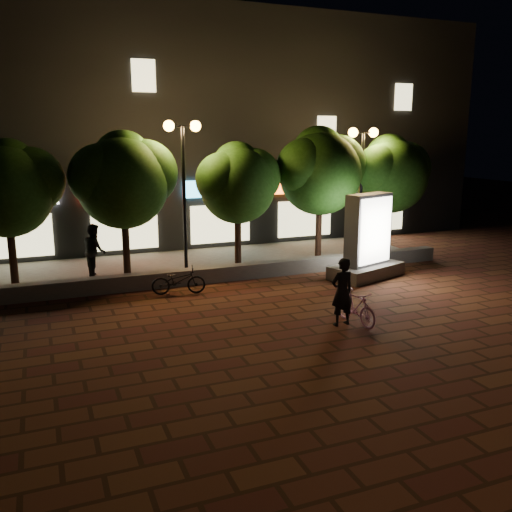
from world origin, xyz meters
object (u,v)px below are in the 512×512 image
tree_mid (238,180)px  tree_right (321,168)px  tree_far_left (8,185)px  ad_kiosk (367,244)px  street_lamp_left (183,158)px  scooter_parked (178,280)px  scooter_pink (356,307)px  tree_far_right (391,171)px  tree_left (124,177)px  rider (342,292)px  street_lamp_right (362,159)px  pedestrian (94,250)px

tree_mid → tree_right: tree_right is taller
tree_far_left → ad_kiosk: (11.14, -2.83, -2.13)m
street_lamp_left → ad_kiosk: size_ratio=1.76×
tree_mid → scooter_parked: (-2.87, -2.46, -2.79)m
scooter_pink → tree_far_right: bearing=41.2°
tree_left → tree_mid: (4.00, -0.00, -0.23)m
tree_right → rider: 7.85m
tree_right → ad_kiosk: (0.34, -2.83, -2.41)m
tree_mid → ad_kiosk: bearing=-37.9°
tree_mid → ad_kiosk: tree_mid is taller
tree_mid → rider: size_ratio=2.54×
tree_mid → scooter_pink: size_ratio=3.00×
tree_mid → street_lamp_right: 5.00m
tree_left → tree_right: (7.30, 0.00, 0.12)m
scooter_parked → tree_right: bearing=-56.2°
tree_left → tree_mid: tree_left is taller
tree_left → scooter_pink: (4.73, -6.80, -2.99)m
street_lamp_right → scooter_parked: size_ratio=3.04×
ad_kiosk → street_lamp_right: bearing=63.0°
tree_far_left → ad_kiosk: size_ratio=1.58×
street_lamp_left → scooter_parked: size_ratio=3.16×
tree_mid → rider: tree_mid is taller
tree_far_left → scooter_pink: size_ratio=3.08×
ad_kiosk → tree_left: bearing=159.7°
ad_kiosk → rider: size_ratio=1.65×
tree_right → scooter_pink: bearing=-110.7°
street_lamp_right → scooter_parked: (-7.82, -2.20, -3.46)m
tree_far_left → tree_left: bearing=0.0°
rider → scooter_parked: size_ratio=1.08×
pedestrian → rider: bearing=-151.1°
tree_left → tree_mid: size_ratio=1.09×
tree_left → street_lamp_left: street_lamp_left is taller
tree_far_left → tree_mid: bearing=-0.0°
tree_far_right → street_lamp_right: street_lamp_right is taller
street_lamp_left → scooter_pink: size_ratio=3.45×
tree_far_left → street_lamp_right: bearing=-1.2°
pedestrian → street_lamp_right: bearing=-101.8°
ad_kiosk → scooter_pink: ad_kiosk is taller
street_lamp_right → scooter_pink: (-4.22, -6.54, -3.44)m
tree_mid → tree_far_right: 6.50m
street_lamp_right → rider: 8.51m
street_lamp_right → pedestrian: street_lamp_right is taller
ad_kiosk → pedestrian: 9.27m
tree_right → scooter_pink: (-2.57, -6.80, -3.11)m
street_lamp_right → ad_kiosk: street_lamp_right is taller
street_lamp_left → ad_kiosk: street_lamp_left is taller
tree_right → street_lamp_left: size_ratio=0.98×
tree_far_left → ad_kiosk: tree_far_left is taller
scooter_parked → street_lamp_right: bearing=-62.2°
ad_kiosk → rider: 5.14m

